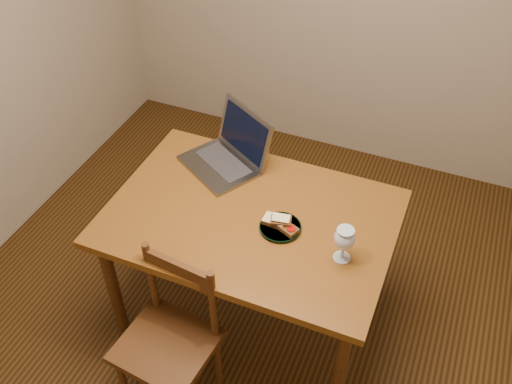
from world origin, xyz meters
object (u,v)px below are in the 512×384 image
at_px(plate, 280,228).
at_px(milk_glass, 344,244).
at_px(laptop, 230,150).
at_px(table, 251,228).
at_px(chair, 168,335).

bearing_deg(plate, milk_glass, -11.32).
distance_m(plate, milk_glass, 0.32).
bearing_deg(laptop, table, -22.30).
height_order(chair, laptop, laptop).
bearing_deg(chair, plate, 65.17).
xyz_separation_m(milk_glass, laptop, (-0.70, 0.41, -0.02)).
bearing_deg(milk_glass, table, 168.88).
bearing_deg(laptop, milk_glass, 0.04).
relative_size(table, milk_glass, 7.47).
xyz_separation_m(table, chair, (-0.16, -0.55, -0.20)).
distance_m(table, plate, 0.18).
xyz_separation_m(table, plate, (0.16, -0.03, 0.09)).
bearing_deg(table, laptop, 127.40).
relative_size(chair, milk_glass, 2.47).
relative_size(chair, laptop, 0.88).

